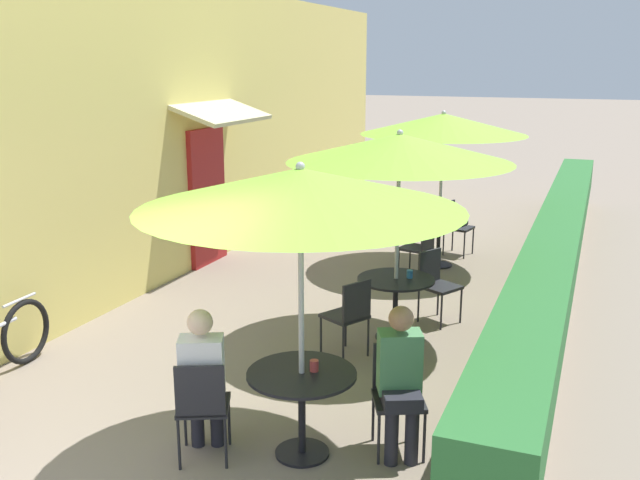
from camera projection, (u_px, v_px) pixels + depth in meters
name	position (u px, v px, depth m)	size (l,w,h in m)	color
cafe_facade_wall	(215.00, 125.00, 11.29)	(0.98, 14.37, 4.20)	#E0CC6B
planter_hedge	(557.00, 251.00, 9.81)	(0.60, 13.37, 1.01)	tan
patio_table_near	(302.00, 392.00, 5.64)	(0.87, 0.87, 0.71)	black
patio_umbrella_near	(300.00, 189.00, 5.24)	(2.46, 2.46, 2.38)	#B7B7BC
cafe_chair_near_left	(397.00, 389.00, 5.76)	(0.53, 0.53, 0.87)	#232328
seated_patron_near_left	(400.00, 375.00, 5.61)	(0.46, 0.50, 1.25)	#23232D
cafe_chair_near_right	(202.00, 402.00, 5.53)	(0.53, 0.53, 0.87)	#232328
seated_patron_near_right	(203.00, 376.00, 5.60)	(0.46, 0.50, 1.25)	#23232D
coffee_cup_near	(314.00, 366.00, 5.61)	(0.07, 0.07, 0.09)	#B73D3D
patio_table_mid	(396.00, 292.00, 8.05)	(0.87, 0.87, 0.71)	black
patio_umbrella_mid	(400.00, 148.00, 7.65)	(2.46, 2.46, 2.38)	#B7B7BC
cafe_chair_mid_left	(436.00, 280.00, 8.60)	(0.54, 0.54, 0.87)	#232328
cafe_chair_mid_right	(350.00, 312.00, 7.52)	(0.54, 0.54, 0.87)	#232328
coffee_cup_mid	(410.00, 274.00, 8.02)	(0.07, 0.07, 0.09)	teal
patio_table_far	(439.00, 231.00, 10.92)	(0.87, 0.87, 0.71)	black
patio_umbrella_far	(443.00, 124.00, 10.52)	(2.46, 2.46, 2.38)	#B7B7BC
cafe_chair_far_left	(455.00, 223.00, 11.60)	(0.48, 0.48, 0.87)	#232328
cafe_chair_far_right	(421.00, 244.00, 10.27)	(0.48, 0.48, 0.87)	#232328
coffee_cup_far	(442.00, 220.00, 10.71)	(0.07, 0.07, 0.09)	#B73D3D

